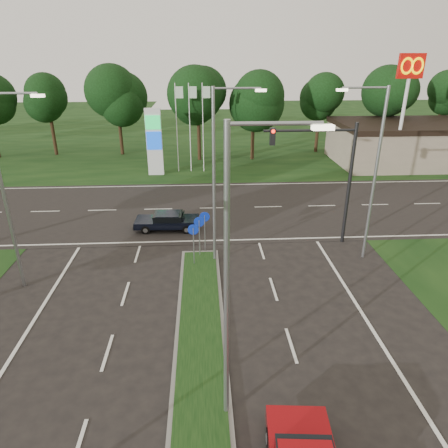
{
  "coord_description": "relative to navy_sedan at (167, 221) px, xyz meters",
  "views": [
    {
      "loc": [
        0.21,
        -3.12,
        10.36
      ],
      "look_at": [
        1.3,
        15.9,
        2.2
      ],
      "focal_mm": 32.0,
      "sensor_mm": 36.0,
      "label": 1
    }
  ],
  "objects": [
    {
      "name": "verge_far",
      "position": [
        2.05,
        34.6,
        -0.59
      ],
      "size": [
        160.0,
        50.0,
        0.02
      ],
      "primitive_type": "cube",
      "color": "black",
      "rests_on": "ground"
    },
    {
      "name": "cross_road",
      "position": [
        2.05,
        3.6,
        -0.59
      ],
      "size": [
        160.0,
        12.0,
        0.02
      ],
      "primitive_type": "cube",
      "color": "black",
      "rests_on": "ground"
    },
    {
      "name": "commercial_building",
      "position": [
        24.05,
        15.6,
        1.41
      ],
      "size": [
        16.0,
        9.0,
        4.0
      ],
      "primitive_type": "cube",
      "color": "gray",
      "rests_on": "ground"
    },
    {
      "name": "streetlight_median_near",
      "position": [
        3.05,
        -14.4,
        4.49
      ],
      "size": [
        2.53,
        0.22,
        9.0
      ],
      "color": "gray",
      "rests_on": "ground"
    },
    {
      "name": "streetlight_median_far",
      "position": [
        3.05,
        -4.4,
        4.49
      ],
      "size": [
        2.53,
        0.22,
        9.0
      ],
      "color": "gray",
      "rests_on": "ground"
    },
    {
      "name": "streetlight_left_far",
      "position": [
        -6.25,
        -6.4,
        4.49
      ],
      "size": [
        2.53,
        0.22,
        9.0
      ],
      "color": "gray",
      "rests_on": "ground"
    },
    {
      "name": "streetlight_right_far",
      "position": [
        10.85,
        -4.4,
        4.49
      ],
      "size": [
        2.53,
        0.22,
        9.0
      ],
      "rotation": [
        0.0,
        0.0,
        3.14
      ],
      "color": "gray",
      "rests_on": "ground"
    },
    {
      "name": "traffic_signal",
      "position": [
        9.23,
        -2.4,
        4.06
      ],
      "size": [
        5.1,
        0.42,
        7.0
      ],
      "color": "black",
      "rests_on": "ground"
    },
    {
      "name": "median_signs",
      "position": [
        2.05,
        -4.0,
        1.12
      ],
      "size": [
        1.16,
        1.76,
        2.38
      ],
      "color": "gray",
      "rests_on": "ground"
    },
    {
      "name": "gas_pylon",
      "position": [
        -1.74,
        12.65,
        2.61
      ],
      "size": [
        5.8,
        1.26,
        8.0
      ],
      "color": "silver",
      "rests_on": "ground"
    },
    {
      "name": "mcdonalds_sign",
      "position": [
        20.05,
        11.57,
        7.4
      ],
      "size": [
        2.2,
        0.47,
        10.4
      ],
      "color": "silver",
      "rests_on": "ground"
    },
    {
      "name": "treeline_far",
      "position": [
        2.15,
        19.53,
        6.24
      ],
      "size": [
        6.0,
        6.0,
        9.9
      ],
      "color": "black",
      "rests_on": "ground"
    },
    {
      "name": "navy_sedan",
      "position": [
        0.0,
        0.0,
        0.0
      ],
      "size": [
        4.04,
        1.78,
        1.1
      ],
      "rotation": [
        0.0,
        0.0,
        1.53
      ],
      "color": "black",
      "rests_on": "ground"
    }
  ]
}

